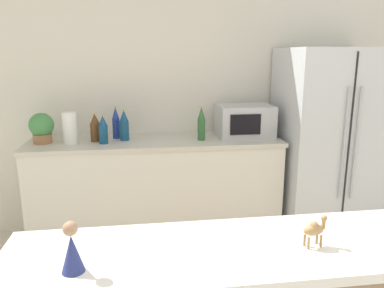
% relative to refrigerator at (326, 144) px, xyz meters
% --- Properties ---
extents(wall_back, '(8.00, 0.06, 2.55)m').
position_rel_refrigerator_xyz_m(wall_back, '(-1.08, 0.41, 0.43)').
color(wall_back, silver).
rests_on(wall_back, ground_plane).
extents(back_counter, '(2.16, 0.63, 0.92)m').
position_rel_refrigerator_xyz_m(back_counter, '(-1.54, 0.08, -0.39)').
color(back_counter, silver).
rests_on(back_counter, ground_plane).
extents(refrigerator, '(0.84, 0.75, 1.69)m').
position_rel_refrigerator_xyz_m(refrigerator, '(0.00, 0.00, 0.00)').
color(refrigerator, silver).
rests_on(refrigerator, ground_plane).
extents(potted_plant, '(0.20, 0.20, 0.25)m').
position_rel_refrigerator_xyz_m(potted_plant, '(-2.47, 0.07, 0.20)').
color(potted_plant, '#9E6B47').
rests_on(potted_plant, back_counter).
extents(paper_towel_roll, '(0.12, 0.12, 0.26)m').
position_rel_refrigerator_xyz_m(paper_towel_roll, '(-2.24, 0.03, 0.20)').
color(paper_towel_roll, white).
rests_on(paper_towel_roll, back_counter).
extents(microwave, '(0.48, 0.37, 0.28)m').
position_rel_refrigerator_xyz_m(microwave, '(-0.74, 0.10, 0.21)').
color(microwave, '#B2B5BA').
rests_on(microwave, back_counter).
extents(back_bottle_0, '(0.07, 0.07, 0.24)m').
position_rel_refrigerator_xyz_m(back_bottle_0, '(-1.97, -0.02, 0.19)').
color(back_bottle_0, navy).
rests_on(back_bottle_0, back_counter).
extents(back_bottle_1, '(0.06, 0.06, 0.30)m').
position_rel_refrigerator_xyz_m(back_bottle_1, '(-1.15, 0.00, 0.21)').
color(back_bottle_1, '#2D6033').
rests_on(back_bottle_1, back_counter).
extents(back_bottle_2, '(0.08, 0.08, 0.24)m').
position_rel_refrigerator_xyz_m(back_bottle_2, '(-2.04, 0.08, 0.19)').
color(back_bottle_2, brown).
rests_on(back_bottle_2, back_counter).
extents(back_bottle_3, '(0.08, 0.08, 0.27)m').
position_rel_refrigerator_xyz_m(back_bottle_3, '(-1.80, 0.09, 0.20)').
color(back_bottle_3, navy).
rests_on(back_bottle_3, back_counter).
extents(back_bottle_4, '(0.06, 0.06, 0.29)m').
position_rel_refrigerator_xyz_m(back_bottle_4, '(-1.87, 0.16, 0.21)').
color(back_bottle_4, navy).
rests_on(back_bottle_4, back_counter).
extents(camel_figurine, '(0.09, 0.05, 0.11)m').
position_rel_refrigerator_xyz_m(camel_figurine, '(-1.07, -1.96, 0.19)').
color(camel_figurine, '#A87F4C').
rests_on(camel_figurine, bar_counter).
extents(wise_man_figurine_blue, '(0.07, 0.07, 0.17)m').
position_rel_refrigerator_xyz_m(wise_man_figurine_blue, '(-1.89, -2.00, 0.20)').
color(wise_man_figurine_blue, navy).
rests_on(wise_man_figurine_blue, bar_counter).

